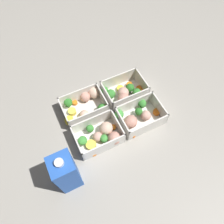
{
  "coord_description": "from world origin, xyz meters",
  "views": [
    {
      "loc": [
        0.18,
        0.37,
        0.75
      ],
      "look_at": [
        0.0,
        0.0,
        0.02
      ],
      "focal_mm": 35.0,
      "sensor_mm": 36.0,
      "label": 1
    }
  ],
  "objects_px": {
    "container_far_left": "(137,116)",
    "container_far_right": "(101,135)",
    "container_near_left": "(123,93)",
    "container_near_right": "(86,105)",
    "juice_carton": "(66,173)"
  },
  "relations": [
    {
      "from": "container_far_left",
      "to": "container_far_right",
      "type": "height_order",
      "value": "same"
    },
    {
      "from": "container_near_left",
      "to": "container_far_left",
      "type": "height_order",
      "value": "same"
    },
    {
      "from": "container_near_right",
      "to": "container_far_left",
      "type": "xyz_separation_m",
      "value": [
        -0.16,
        0.13,
        0.0
      ]
    },
    {
      "from": "container_near_left",
      "to": "juice_carton",
      "type": "xyz_separation_m",
      "value": [
        0.31,
        0.22,
        0.07
      ]
    },
    {
      "from": "container_far_left",
      "to": "juice_carton",
      "type": "bearing_deg",
      "value": 18.48
    },
    {
      "from": "container_near_left",
      "to": "container_far_right",
      "type": "height_order",
      "value": "same"
    },
    {
      "from": "juice_carton",
      "to": "container_near_right",
      "type": "bearing_deg",
      "value": -122.82
    },
    {
      "from": "container_far_right",
      "to": "juice_carton",
      "type": "distance_m",
      "value": 0.19
    },
    {
      "from": "container_near_right",
      "to": "juice_carton",
      "type": "xyz_separation_m",
      "value": [
        0.15,
        0.24,
        0.07
      ]
    },
    {
      "from": "container_near_right",
      "to": "juice_carton",
      "type": "height_order",
      "value": "juice_carton"
    },
    {
      "from": "container_near_left",
      "to": "juice_carton",
      "type": "relative_size",
      "value": 0.84
    },
    {
      "from": "container_near_right",
      "to": "juice_carton",
      "type": "relative_size",
      "value": 0.92
    },
    {
      "from": "container_near_left",
      "to": "container_near_right",
      "type": "bearing_deg",
      "value": -5.06
    },
    {
      "from": "container_far_left",
      "to": "container_far_right",
      "type": "distance_m",
      "value": 0.16
    },
    {
      "from": "container_far_right",
      "to": "juice_carton",
      "type": "height_order",
      "value": "juice_carton"
    }
  ]
}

